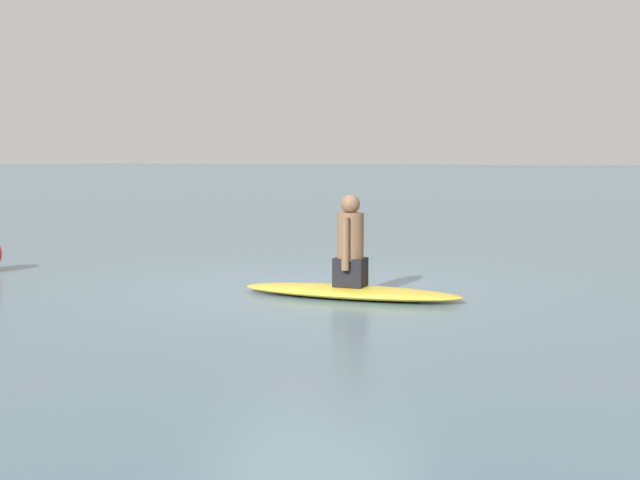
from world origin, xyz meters
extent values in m
plane|color=slate|center=(0.00, 0.00, 0.00)|extent=(400.00, 400.00, 0.00)
ellipsoid|color=gold|center=(0.22, 0.69, 0.07)|extent=(1.19, 2.71, 0.13)
cube|color=black|center=(0.22, 0.69, 0.30)|extent=(0.34, 0.40, 0.33)
cylinder|color=brown|center=(0.22, 0.69, 0.71)|extent=(0.36, 0.36, 0.55)
sphere|color=brown|center=(0.22, 0.69, 1.08)|extent=(0.22, 0.22, 0.22)
cylinder|color=brown|center=(0.04, 0.66, 0.64)|extent=(0.10, 0.10, 0.60)
cylinder|color=brown|center=(0.40, 0.73, 0.64)|extent=(0.10, 0.10, 0.60)
camera|label=1|loc=(8.65, 5.41, 1.60)|focal=47.39mm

